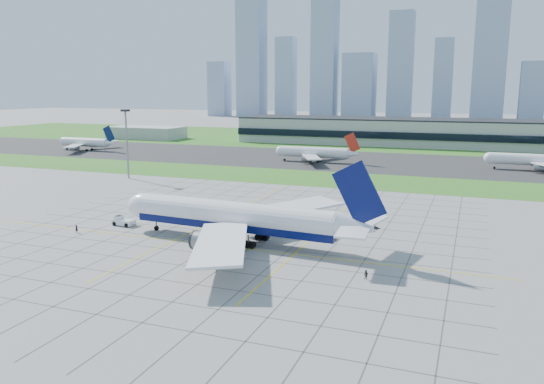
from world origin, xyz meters
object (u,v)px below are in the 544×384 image
(distant_jet_0, at_px, (86,142))
(distant_jet_2, at_px, (543,160))
(light_mast, at_px, (126,135))
(airliner, at_px, (236,218))
(distant_jet_1, at_px, (315,152))
(pushback_tug, at_px, (123,221))
(crew_near, at_px, (77,229))
(crew_far, at_px, (366,275))

(distant_jet_0, distance_m, distant_jet_2, 225.45)
(light_mast, distance_m, airliner, 96.83)
(light_mast, bearing_deg, distant_jet_0, 138.07)
(light_mast, xyz_separation_m, distant_jet_0, (-78.31, 70.35, -11.70))
(distant_jet_1, bearing_deg, light_mast, -127.21)
(pushback_tug, bearing_deg, light_mast, 128.63)
(airliner, xyz_separation_m, crew_near, (-37.47, -6.82, -4.36))
(crew_near, relative_size, distant_jet_0, 0.04)
(crew_far, bearing_deg, distant_jet_0, 166.74)
(crew_near, height_order, distant_jet_1, distant_jet_1)
(pushback_tug, bearing_deg, crew_near, -116.87)
(light_mast, relative_size, distant_jet_0, 0.60)
(distant_jet_0, height_order, distant_jet_1, same)
(distant_jet_1, bearing_deg, crew_far, -70.33)
(pushback_tug, xyz_separation_m, crew_far, (62.92, -16.52, -0.14))
(crew_near, distance_m, distant_jet_2, 182.78)
(airliner, bearing_deg, crew_near, -165.79)
(airliner, distance_m, pushback_tug, 32.17)
(pushback_tug, height_order, distant_jet_2, distant_jet_2)
(distant_jet_0, xyz_separation_m, distant_jet_1, (130.71, -1.34, 0.00))
(crew_near, bearing_deg, light_mast, 48.44)
(light_mast, bearing_deg, distant_jet_1, 52.79)
(airliner, bearing_deg, distant_jet_1, 102.87)
(light_mast, distance_m, distant_jet_1, 87.43)
(light_mast, distance_m, distant_jet_0, 105.92)
(distant_jet_0, bearing_deg, airliner, -41.25)
(airliner, bearing_deg, crew_far, -19.91)
(distant_jet_0, relative_size, distant_jet_2, 0.95)
(light_mast, bearing_deg, pushback_tug, -55.27)
(pushback_tug, distance_m, distant_jet_0, 176.80)
(light_mast, xyz_separation_m, pushback_tug, (41.40, -59.71, -15.18))
(light_mast, xyz_separation_m, airliner, (73.16, -62.49, -10.88))
(pushback_tug, xyz_separation_m, distant_jet_2, (105.67, 135.29, 3.48))
(light_mast, bearing_deg, crew_far, -36.16)
(airliner, relative_size, pushback_tug, 7.60)
(crew_near, bearing_deg, pushback_tug, -9.58)
(crew_far, distance_m, distant_jet_1, 154.28)
(crew_far, bearing_deg, airliner, -178.31)
(light_mast, bearing_deg, distant_jet_2, 27.20)
(pushback_tug, distance_m, crew_far, 65.05)
(light_mast, height_order, distant_jet_0, light_mast)
(airliner, xyz_separation_m, distant_jet_0, (-151.47, 132.83, -0.82))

